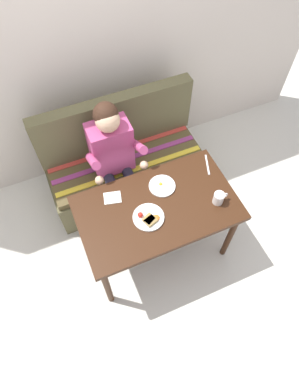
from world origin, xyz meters
TOP-DOWN VIEW (x-y plane):
  - ground_plane at (0.00, 0.00)m, footprint 8.00×8.00m
  - back_wall at (0.00, 1.27)m, footprint 4.40×0.10m
  - table at (0.00, 0.00)m, footprint 1.20×0.70m
  - couch at (0.00, 0.76)m, footprint 1.44×0.56m
  - person at (-0.13, 0.59)m, footprint 0.45×0.61m
  - plate_breakfast at (-0.10, -0.07)m, footprint 0.23×0.23m
  - plate_eggs at (0.11, 0.15)m, footprint 0.21×0.21m
  - coffee_mug at (0.44, -0.14)m, footprint 0.12×0.08m
  - napkin at (-0.28, 0.20)m, footprint 0.15×0.13m
  - knife at (0.53, 0.20)m, footprint 0.08×0.19m

SIDE VIEW (x-z plane):
  - ground_plane at x=0.00m, z-range 0.00..0.00m
  - couch at x=0.00m, z-range -0.17..0.83m
  - table at x=0.00m, z-range 0.28..1.01m
  - knife at x=0.53m, z-range 0.73..0.73m
  - napkin at x=-0.28m, z-range 0.73..0.74m
  - plate_eggs at x=0.11m, z-range 0.72..0.76m
  - person at x=-0.13m, z-range 0.13..1.35m
  - plate_breakfast at x=-0.10m, z-range 0.72..0.77m
  - coffee_mug at x=0.44m, z-range 0.73..0.83m
  - back_wall at x=0.00m, z-range 0.00..2.60m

